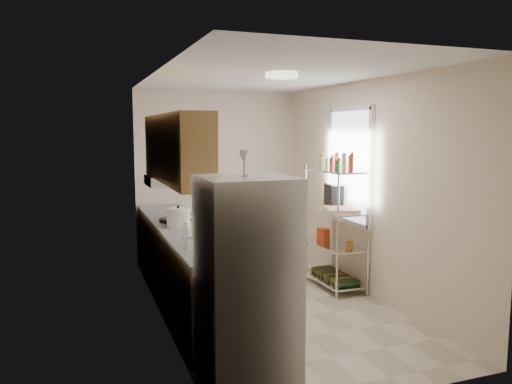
% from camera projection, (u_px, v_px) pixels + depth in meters
% --- Properties ---
extents(room, '(2.52, 4.42, 2.62)m').
position_uv_depth(room, '(271.00, 193.00, 5.63)').
color(room, beige).
rests_on(room, ground).
extents(counter_run, '(0.63, 3.51, 0.90)m').
position_uv_depth(counter_run, '(184.00, 263.00, 5.83)').
color(counter_run, '#AB8548').
rests_on(counter_run, ground).
extents(upper_cabinets, '(0.33, 2.20, 0.72)m').
position_uv_depth(upper_cabinets, '(175.00, 148.00, 5.30)').
color(upper_cabinets, '#AB8548').
rests_on(upper_cabinets, room).
extents(range_hood, '(0.50, 0.60, 0.12)m').
position_uv_depth(range_hood, '(168.00, 180.00, 6.12)').
color(range_hood, '#B7BABC').
rests_on(range_hood, room).
extents(window, '(0.06, 1.00, 1.46)m').
position_uv_depth(window, '(350.00, 166.00, 6.34)').
color(window, white).
rests_on(window, room).
extents(bakers_rack, '(0.45, 0.90, 1.73)m').
position_uv_depth(bakers_rack, '(336.00, 202.00, 6.27)').
color(bakers_rack, silver).
rests_on(bakers_rack, ground).
extents(ceiling_dome, '(0.34, 0.34, 0.05)m').
position_uv_depth(ceiling_dome, '(282.00, 75.00, 5.19)').
color(ceiling_dome, white).
rests_on(ceiling_dome, room).
extents(refrigerator, '(0.68, 0.68, 1.66)m').
position_uv_depth(refrigerator, '(247.00, 284.00, 3.81)').
color(refrigerator, silver).
rests_on(refrigerator, ground).
extents(wine_glass_a, '(0.07, 0.07, 0.19)m').
position_uv_depth(wine_glass_a, '(245.00, 163.00, 3.81)').
color(wine_glass_a, silver).
rests_on(wine_glass_a, refrigerator).
extents(wine_glass_b, '(0.07, 0.07, 0.19)m').
position_uv_depth(wine_glass_b, '(244.00, 164.00, 3.65)').
color(wine_glass_b, silver).
rests_on(wine_glass_b, refrigerator).
extents(rice_cooker, '(0.27, 0.27, 0.22)m').
position_uv_depth(rice_cooker, '(178.00, 217.00, 5.71)').
color(rice_cooker, white).
rests_on(rice_cooker, counter_run).
extents(frying_pan_large, '(0.34, 0.34, 0.05)m').
position_uv_depth(frying_pan_large, '(171.00, 220.00, 6.03)').
color(frying_pan_large, black).
rests_on(frying_pan_large, counter_run).
extents(frying_pan_small, '(0.27, 0.27, 0.04)m').
position_uv_depth(frying_pan_small, '(175.00, 217.00, 6.25)').
color(frying_pan_small, black).
rests_on(frying_pan_small, counter_run).
extents(cutting_board, '(0.51, 0.58, 0.03)m').
position_uv_depth(cutting_board, '(341.00, 209.00, 6.22)').
color(cutting_board, tan).
rests_on(cutting_board, bakers_rack).
extents(espresso_machine, '(0.20, 0.28, 0.31)m').
position_uv_depth(espresso_machine, '(334.00, 195.00, 6.50)').
color(espresso_machine, black).
rests_on(espresso_machine, bakers_rack).
extents(storage_bag, '(0.14, 0.17, 0.16)m').
position_uv_depth(storage_bag, '(323.00, 235.00, 6.53)').
color(storage_bag, '#A13313').
rests_on(storage_bag, bakers_rack).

